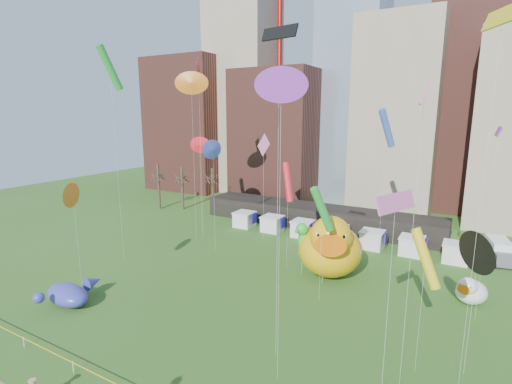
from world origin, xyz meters
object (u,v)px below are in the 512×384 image
Objects in this scene: small_duck at (471,291)px; whale_inflatable at (69,294)px; seahorse_green at (302,237)px; box_truck at (500,250)px; big_duck at (330,247)px; seahorse_purple at (323,245)px.

small_duck reaches higher than whale_inflatable.
small_duck is at bearing 34.33° from whale_inflatable.
box_truck is (19.52, 15.60, -2.96)m from seahorse_green.
box_truck is at bearing 52.20° from seahorse_green.
big_duck reaches higher than small_duck.
big_duck is at bearing -150.16° from box_truck.
big_duck reaches higher than box_truck.
big_duck is 13.91m from small_duck.
big_duck is at bearing -156.82° from small_duck.
big_duck is at bearing 68.50° from seahorse_purple.
box_truck is (2.84, 14.19, -0.01)m from small_duck.
small_duck is (13.75, 0.50, -2.09)m from big_duck.
seahorse_green is 25.16m from box_truck.
box_truck reaches higher than whale_inflatable.
box_truck is at bearing 99.78° from small_duck.
big_duck reaches higher than seahorse_green.
whale_inflatable is (-19.27, -16.07, -3.24)m from seahorse_purple.
small_duck is at bearing -113.01° from box_truck.
small_duck is 16.99m from seahorse_green.
seahorse_green reaches higher than small_duck.
small_duck is 0.61× the size of whale_inflatable.
whale_inflatable is at bearing -148.99° from box_truck.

